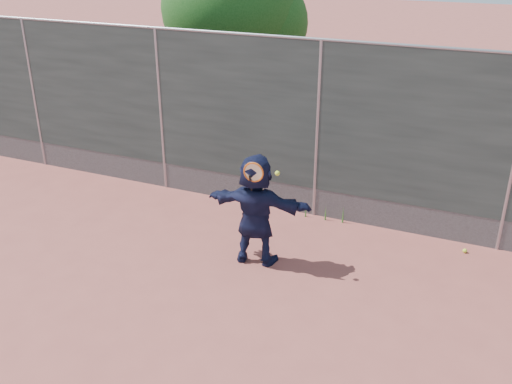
% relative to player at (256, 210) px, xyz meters
% --- Properties ---
extents(ground, '(80.00, 80.00, 0.00)m').
position_rel_player_xyz_m(ground, '(0.31, -1.69, -0.84)').
color(ground, '#9E4C42').
rests_on(ground, ground).
extents(player, '(1.60, 0.63, 1.69)m').
position_rel_player_xyz_m(player, '(0.00, 0.00, 0.00)').
color(player, '#141938').
rests_on(player, ground).
extents(ball_ground, '(0.07, 0.07, 0.07)m').
position_rel_player_xyz_m(ball_ground, '(2.86, 1.48, -0.81)').
color(ball_ground, '#C7E633').
rests_on(ball_ground, ground).
extents(fence, '(20.00, 0.06, 3.03)m').
position_rel_player_xyz_m(fence, '(0.31, 1.81, 0.74)').
color(fence, '#38423D').
rests_on(fence, ground).
extents(swing_action, '(0.50, 0.16, 0.51)m').
position_rel_player_xyz_m(swing_action, '(0.08, -0.19, 0.65)').
color(swing_action, '#CD5813').
rests_on(swing_action, ground).
extents(tree_left, '(3.15, 3.00, 4.53)m').
position_rel_player_xyz_m(tree_left, '(-2.54, 4.86, 2.10)').
color(tree_left, '#382314').
rests_on(tree_left, ground).
extents(weed_clump, '(0.68, 0.07, 0.30)m').
position_rel_player_xyz_m(weed_clump, '(0.61, 1.69, -0.71)').
color(weed_clump, '#387226').
rests_on(weed_clump, ground).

